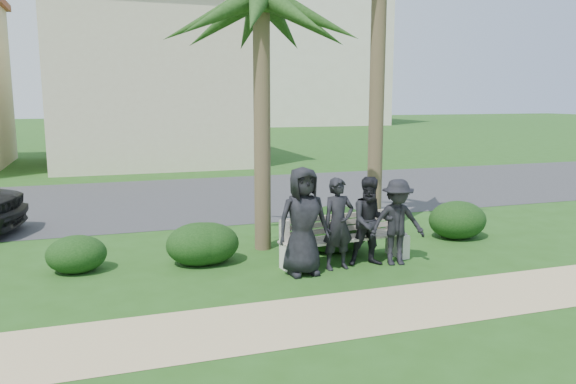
% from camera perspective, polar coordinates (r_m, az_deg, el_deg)
% --- Properties ---
extents(ground, '(160.00, 160.00, 0.00)m').
position_cam_1_polar(ground, '(9.51, 1.28, -8.46)').
color(ground, '#214914').
rests_on(ground, ground).
extents(footpath, '(30.00, 1.60, 0.01)m').
position_cam_1_polar(footpath, '(7.94, 5.77, -12.22)').
color(footpath, tan).
rests_on(footpath, ground).
extents(asphalt_street, '(160.00, 8.00, 0.01)m').
position_cam_1_polar(asphalt_street, '(17.05, -7.84, -0.48)').
color(asphalt_street, '#2D2D30').
rests_on(asphalt_street, ground).
extents(stucco_bldg_right, '(8.40, 8.40, 7.30)m').
position_cam_1_polar(stucco_bldg_right, '(26.60, -14.27, 10.81)').
color(stucco_bldg_right, beige).
rests_on(stucco_bldg_right, ground).
extents(hotel_tower, '(26.00, 18.00, 37.30)m').
position_cam_1_polar(hotel_tower, '(66.60, -3.58, 18.56)').
color(hotel_tower, beige).
rests_on(hotel_tower, ground).
extents(park_bench, '(2.46, 0.83, 0.84)m').
position_cam_1_polar(park_bench, '(10.17, 5.86, -5.10)').
color(park_bench, '#9E9484').
rests_on(park_bench, ground).
extents(man_a, '(0.91, 0.61, 1.83)m').
position_cam_1_polar(man_a, '(9.35, 1.54, -2.99)').
color(man_a, black).
rests_on(man_a, ground).
extents(man_b, '(0.62, 0.44, 1.60)m').
position_cam_1_polar(man_b, '(9.70, 5.13, -3.25)').
color(man_b, black).
rests_on(man_b, ground).
extents(man_c, '(0.86, 0.72, 1.59)m').
position_cam_1_polar(man_c, '(9.98, 8.44, -2.99)').
color(man_c, black).
rests_on(man_c, ground).
extents(man_d, '(1.08, 0.75, 1.54)m').
position_cam_1_polar(man_d, '(10.11, 11.03, -3.03)').
color(man_d, black).
rests_on(man_d, ground).
extents(hedge_a, '(1.00, 0.83, 0.65)m').
position_cam_1_polar(hedge_a, '(10.27, -20.70, -5.83)').
color(hedge_a, black).
rests_on(hedge_a, ground).
extents(hedge_b, '(1.17, 0.97, 0.76)m').
position_cam_1_polar(hedge_b, '(10.20, -8.27, -5.08)').
color(hedge_b, black).
rests_on(hedge_b, ground).
extents(hedge_c, '(1.19, 0.98, 0.77)m').
position_cam_1_polar(hedge_c, '(10.17, -8.99, -5.11)').
color(hedge_c, black).
rests_on(hedge_c, ground).
extents(hedge_d, '(1.13, 0.93, 0.74)m').
position_cam_1_polar(hedge_d, '(10.96, 2.37, -4.04)').
color(hedge_d, black).
rests_on(hedge_d, ground).
extents(hedge_e, '(1.41, 1.16, 0.92)m').
position_cam_1_polar(hedge_e, '(10.92, 4.76, -3.63)').
color(hedge_e, black).
rests_on(hedge_e, ground).
extents(hedge_f, '(1.25, 1.03, 0.82)m').
position_cam_1_polar(hedge_f, '(12.43, 16.84, -2.63)').
color(hedge_f, black).
rests_on(hedge_f, ground).
extents(palm_left, '(3.00, 3.00, 5.63)m').
position_cam_1_polar(palm_left, '(10.90, -2.75, 18.62)').
color(palm_left, brown).
rests_on(palm_left, ground).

